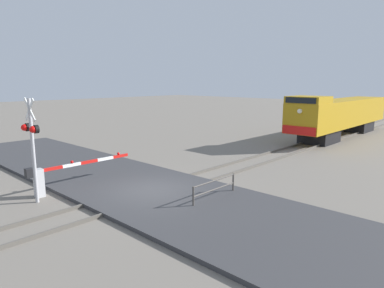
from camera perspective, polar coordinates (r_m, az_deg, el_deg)
name	(u,v)px	position (r m, az deg, el deg)	size (l,w,h in m)	color
ground_plane	(153,193)	(15.74, -6.55, -8.19)	(160.00, 160.00, 0.00)	slate
rail_track_left	(143,188)	(16.25, -8.20, -7.35)	(0.08, 80.00, 0.15)	#59544C
rail_track_right	(163,195)	(15.20, -4.79, -8.54)	(0.08, 80.00, 0.15)	#59544C
road_surface	(153,192)	(15.72, -6.56, -7.90)	(36.00, 6.15, 0.17)	#38383A
locomotive	(340,114)	(33.96, 23.50, 4.55)	(2.77, 16.87, 3.89)	black
crossing_signal	(32,138)	(15.31, -25.18, 0.91)	(1.18, 0.33, 4.36)	#ADADB2
crossing_gate	(52,176)	(16.60, -22.36, -4.90)	(0.36, 5.25, 1.37)	silver
guard_railing	(215,187)	(14.51, 3.78, -7.19)	(0.08, 2.70, 0.95)	#4C4742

